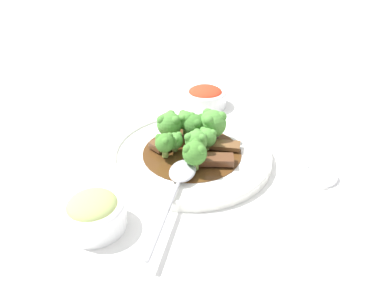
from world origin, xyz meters
The scene contains 19 objects.
ground_plane centered at (0.00, 0.00, 0.00)m, with size 4.00×4.00×0.00m, color white.
main_plate centered at (0.00, 0.00, 0.01)m, with size 0.30×0.30×0.02m.
beef_strip_0 centered at (-0.05, 0.02, 0.03)m, with size 0.07×0.05×0.01m.
beef_strip_1 centered at (0.06, 0.00, 0.03)m, with size 0.05×0.06×0.01m.
beef_strip_2 centered at (-0.05, -0.03, 0.02)m, with size 0.06×0.04×0.01m.
broccoli_floret_0 centered at (0.04, 0.03, 0.05)m, with size 0.04×0.04×0.05m.
broccoli_floret_1 centered at (-0.02, 0.05, 0.05)m, with size 0.04×0.04×0.05m.
broccoli_floret_2 centered at (-0.02, -0.01, 0.04)m, with size 0.04×0.04×0.04m.
broccoli_floret_3 centered at (0.03, 0.01, 0.04)m, with size 0.03×0.03×0.04m.
broccoli_floret_4 centered at (-0.01, 0.01, 0.05)m, with size 0.04×0.04×0.05m.
broccoli_floret_5 centered at (0.03, -0.06, 0.05)m, with size 0.04×0.04×0.05m.
broccoli_floret_6 centered at (0.01, -0.05, 0.05)m, with size 0.05×0.05×0.05m.
broccoli_floret_7 centered at (0.06, -0.03, 0.05)m, with size 0.05×0.05×0.05m.
broccoli_floret_8 centered at (-0.02, -0.06, 0.05)m, with size 0.06×0.06×0.06m.
serving_spoon centered at (-0.01, 0.09, 0.03)m, with size 0.05×0.23×0.01m.
side_bowl_kimchi centered at (0.04, -0.23, 0.02)m, with size 0.10×0.10×0.05m.
side_bowl_appetizer centered at (0.08, 0.22, 0.03)m, with size 0.10×0.10×0.06m.
sauce_dish centered at (-0.24, -0.01, 0.01)m, with size 0.06×0.06×0.01m.
paper_napkin centered at (-0.23, -0.03, 0.00)m, with size 0.10×0.11×0.01m.
Camera 1 is at (-0.19, 0.56, 0.41)m, focal length 35.00 mm.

